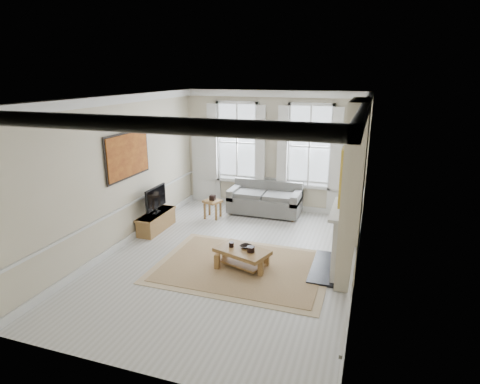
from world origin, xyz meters
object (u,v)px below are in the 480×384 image
(side_table, at_px, (213,204))
(tv_stand, at_px, (156,221))
(coffee_table, at_px, (242,253))
(sofa, at_px, (265,200))

(side_table, relative_size, tv_stand, 0.42)
(coffee_table, bearing_deg, sofa, 115.80)
(sofa, distance_m, side_table, 1.52)
(sofa, bearing_deg, tv_stand, -137.07)
(side_table, xyz_separation_m, coffee_table, (1.70, -2.56, -0.07))
(coffee_table, distance_m, tv_stand, 2.99)
(sofa, height_order, side_table, sofa)
(side_table, distance_m, coffee_table, 3.07)
(side_table, height_order, tv_stand, side_table)
(sofa, xyz_separation_m, side_table, (-1.27, -0.84, 0.03))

